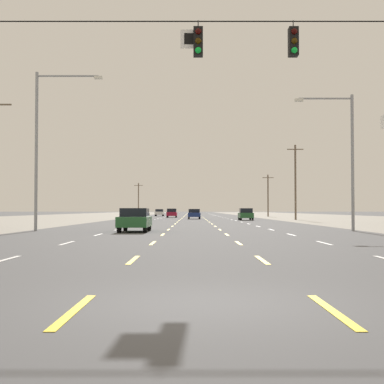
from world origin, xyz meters
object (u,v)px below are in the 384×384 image
Objects in this scene: hatchback_inner_left_far at (172,213)px; sedan_far_left_farther at (160,212)px; hatchback_far_right_near at (246,214)px; sedan_center_turn_midfar at (194,214)px; sedan_inner_left_nearest at (135,220)px; streetlight_left_row_0 at (43,139)px; sedan_far_left_mid at (142,214)px; streetlight_right_row_0 at (347,152)px.

hatchback_inner_left_far is 22.40m from sedan_far_left_farther.
sedan_far_left_farther is at bearing 106.94° from hatchback_far_right_near.
sedan_center_turn_midfar is at bearing -78.69° from sedan_far_left_farther.
sedan_inner_left_nearest is 0.44× the size of streetlight_left_row_0.
sedan_center_turn_midfar is at bearing 77.68° from streetlight_left_row_0.
streetlight_right_row_0 reaches higher than sedan_far_left_mid.
streetlight_left_row_0 reaches higher than sedan_center_turn_midfar.
streetlight_left_row_0 is (-6.11, -59.24, 5.14)m from hatchback_inner_left_far.
sedan_far_left_mid is at bearing -89.66° from sedan_far_left_farther.
hatchback_inner_left_far is at bearing -81.18° from sedan_far_left_farther.
sedan_center_turn_midfar is (6.96, 8.37, 0.00)m from sedan_far_left_mid.
hatchback_far_right_near reaches higher than sedan_far_left_farther.
hatchback_inner_left_far is at bearing 114.06° from hatchback_far_right_near.
sedan_far_left_mid is 10.89m from sedan_center_turn_midfar.
sedan_far_left_farther is (-3.44, 22.14, -0.03)m from hatchback_inner_left_far.
streetlight_right_row_0 reaches higher than sedan_center_turn_midfar.
streetlight_left_row_0 is at bearing -91.88° from sedan_far_left_farther.
sedan_inner_left_nearest is 82.53m from sedan_far_left_farther.
hatchback_far_right_near reaches higher than sedan_center_turn_midfar.
sedan_far_left_farther is (-13.84, 45.43, -0.03)m from hatchback_far_right_near.
sedan_far_left_farther is at bearing 98.82° from hatchback_inner_left_far.
streetlight_right_row_0 reaches higher than sedan_inner_left_nearest.
sedan_far_left_mid is (-3.09, 38.00, 0.00)m from sedan_inner_left_nearest.
hatchback_far_right_near and hatchback_inner_left_far have the same top height.
sedan_far_left_mid is 1.15× the size of hatchback_inner_left_far.
streetlight_right_row_0 is (13.37, -59.24, 4.31)m from hatchback_inner_left_far.
streetlight_left_row_0 reaches higher than sedan_inner_left_nearest.
hatchback_far_right_near is at bearing -4.09° from sedan_far_left_mid.
sedan_inner_left_nearest is at bearing -90.08° from hatchback_inner_left_far.
sedan_inner_left_nearest is at bearing -94.76° from sedan_center_turn_midfar.
sedan_far_left_mid is at bearing -98.09° from hatchback_inner_left_far.
streetlight_left_row_0 is (-9.89, -45.28, 5.16)m from sedan_center_turn_midfar.
hatchback_far_right_near is (10.48, 37.03, 0.03)m from sedan_inner_left_nearest.
hatchback_inner_left_far is 0.87× the size of sedan_far_left_farther.
sedan_inner_left_nearest is 0.51× the size of streetlight_right_row_0.
sedan_inner_left_nearest is 1.00× the size of sedan_far_left_mid.
sedan_far_left_farther is 83.20m from streetlight_right_row_0.
sedan_center_turn_midfar is at bearing 101.96° from streetlight_right_row_0.
sedan_inner_left_nearest and sedan_far_left_farther have the same top height.
hatchback_far_right_near is at bearing 65.32° from streetlight_left_row_0.
sedan_inner_left_nearest is 14.18m from streetlight_right_row_0.
hatchback_far_right_near is 25.51m from hatchback_inner_left_far.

